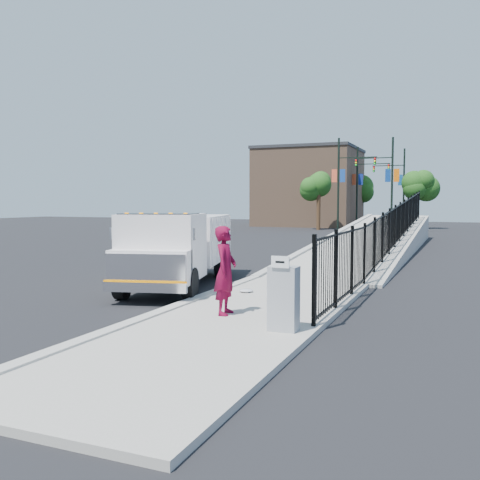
% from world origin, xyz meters
% --- Properties ---
extents(ground, '(120.00, 120.00, 0.00)m').
position_xyz_m(ground, '(0.00, 0.00, 0.00)').
color(ground, black).
rests_on(ground, ground).
extents(sidewalk, '(3.55, 12.00, 0.12)m').
position_xyz_m(sidewalk, '(1.93, -2.00, 0.06)').
color(sidewalk, '#9E998E').
rests_on(sidewalk, ground).
extents(curb, '(0.30, 12.00, 0.16)m').
position_xyz_m(curb, '(0.00, -2.00, 0.08)').
color(curb, '#ADAAA3').
rests_on(curb, ground).
extents(ramp, '(3.95, 24.06, 3.19)m').
position_xyz_m(ramp, '(2.12, 16.00, 0.00)').
color(ramp, '#9E998E').
rests_on(ramp, ground).
extents(iron_fence, '(0.10, 28.00, 1.80)m').
position_xyz_m(iron_fence, '(3.55, 12.00, 0.90)').
color(iron_fence, black).
rests_on(iron_fence, ground).
extents(truck, '(3.75, 7.10, 2.32)m').
position_xyz_m(truck, '(-1.78, 2.02, 1.31)').
color(truck, black).
rests_on(truck, ground).
extents(worker, '(0.55, 0.77, 1.96)m').
position_xyz_m(worker, '(1.45, -1.65, 1.10)').
color(worker, maroon).
rests_on(worker, sidewalk).
extents(utility_cabinet, '(0.55, 0.40, 1.25)m').
position_xyz_m(utility_cabinet, '(3.10, -2.58, 0.75)').
color(utility_cabinet, gray).
rests_on(utility_cabinet, sidewalk).
extents(arrow_sign, '(0.35, 0.04, 0.22)m').
position_xyz_m(arrow_sign, '(3.10, -2.80, 1.48)').
color(arrow_sign, white).
rests_on(arrow_sign, utility_cabinet).
extents(debris, '(0.38, 0.38, 0.10)m').
position_xyz_m(debris, '(0.81, 1.18, 0.17)').
color(debris, silver).
rests_on(debris, sidewalk).
extents(light_pole_0, '(3.78, 0.22, 8.00)m').
position_xyz_m(light_pole_0, '(-3.26, 33.31, 4.36)').
color(light_pole_0, black).
rests_on(light_pole_0, ground).
extents(light_pole_1, '(3.78, 0.22, 8.00)m').
position_xyz_m(light_pole_1, '(0.45, 34.46, 4.36)').
color(light_pole_1, black).
rests_on(light_pole_1, ground).
extents(light_pole_2, '(3.78, 0.22, 8.00)m').
position_xyz_m(light_pole_2, '(-3.19, 41.78, 4.36)').
color(light_pole_2, black).
rests_on(light_pole_2, ground).
extents(light_pole_3, '(3.78, 0.22, 8.00)m').
position_xyz_m(light_pole_3, '(0.40, 44.94, 4.36)').
color(light_pole_3, black).
rests_on(light_pole_3, ground).
extents(tree_0, '(2.30, 2.30, 5.15)m').
position_xyz_m(tree_0, '(-5.83, 35.51, 3.92)').
color(tree_0, '#382314').
rests_on(tree_0, ground).
extents(tree_1, '(2.27, 2.27, 5.14)m').
position_xyz_m(tree_1, '(2.35, 40.80, 3.92)').
color(tree_1, '#382314').
rests_on(tree_1, ground).
extents(tree_2, '(2.86, 2.86, 5.43)m').
position_xyz_m(tree_2, '(-4.45, 49.49, 3.96)').
color(tree_2, '#382314').
rests_on(tree_2, ground).
extents(building, '(10.00, 10.00, 8.00)m').
position_xyz_m(building, '(-9.00, 44.00, 4.00)').
color(building, '#8C664C').
rests_on(building, ground).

